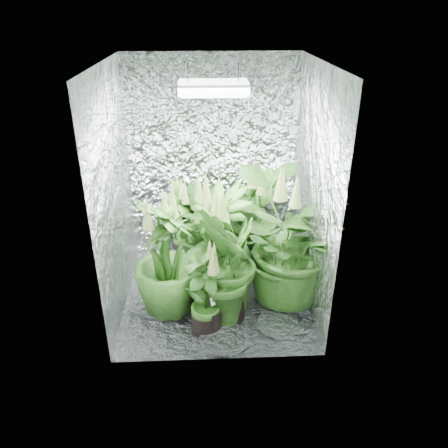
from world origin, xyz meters
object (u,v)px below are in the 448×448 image
grow_lamp (214,88)px  plant_h (220,247)px  plant_a (207,227)px  plant_e (287,245)px  plant_b (184,223)px  plant_d (167,260)px  circulation_fan (278,258)px  plant_f (206,291)px  plant_c (254,218)px  plant_g (229,265)px

grow_lamp → plant_h: size_ratio=0.44×
plant_a → plant_h: bearing=-78.5°
plant_e → plant_h: bearing=170.5°
plant_b → plant_d: plant_d is taller
grow_lamp → plant_h: grow_lamp is taller
circulation_fan → plant_d: bearing=-143.6°
plant_h → grow_lamp: bearing=131.8°
plant_a → plant_h: 0.50m
plant_e → plant_h: 0.56m
plant_a → circulation_fan: (0.69, -0.05, -0.34)m
plant_d → plant_f: plant_d is taller
plant_c → plant_g: size_ratio=0.92×
plant_d → plant_g: size_ratio=1.00×
plant_d → plant_h: bearing=19.8°
plant_a → plant_h: size_ratio=0.94×
plant_h → plant_f: bearing=-106.1°
plant_f → plant_d: bearing=140.2°
plant_d → plant_h: (0.44, 0.16, 0.01)m
plant_f → plant_g: plant_g is taller
plant_g → circulation_fan: (0.52, 0.72, -0.39)m
plant_c → plant_h: plant_h is taller
plant_d → plant_e: bearing=3.8°
circulation_fan → plant_g: bearing=-120.0°
grow_lamp → plant_h: bearing=-48.2°
plant_a → plant_b: size_ratio=1.18×
plant_a → plant_f: size_ratio=1.29×
plant_h → circulation_fan: bearing=36.9°
grow_lamp → plant_g: bearing=-72.8°
plant_b → plant_e: size_ratio=0.74×
plant_g → plant_h: plant_h is taller
plant_c → plant_d: size_ratio=0.92×
circulation_fan → plant_c: bearing=139.9°
grow_lamp → plant_b: 1.58m
grow_lamp → plant_g: grow_lamp is taller
plant_h → plant_b: bearing=115.7°
plant_h → plant_a: bearing=101.5°
plant_f → plant_e: bearing=25.9°
plant_g → plant_h: bearing=102.5°
plant_b → plant_e: bearing=-41.3°
grow_lamp → plant_g: size_ratio=0.45×
plant_c → plant_e: 0.79m
plant_h → plant_e: bearing=-9.5°
plant_c → grow_lamp: bearing=-123.0°
plant_b → plant_g: size_ratio=0.81×
plant_b → plant_f: bearing=-79.4°
plant_c → plant_a: bearing=-158.8°
plant_a → plant_h: (0.10, -0.49, 0.05)m
plant_a → plant_g: size_ratio=0.96×
grow_lamp → plant_c: (0.41, 0.63, -1.36)m
plant_d → plant_g: plant_g is taller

